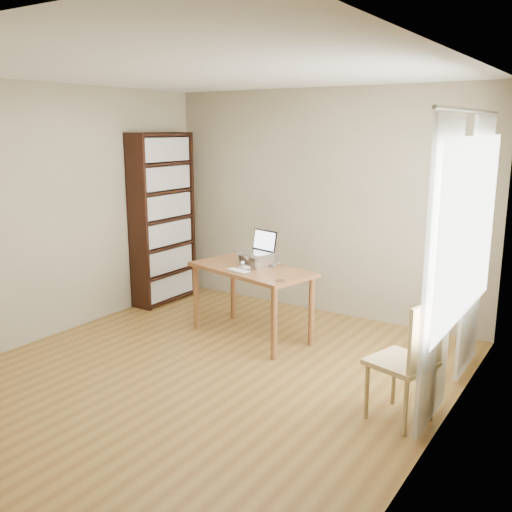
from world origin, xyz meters
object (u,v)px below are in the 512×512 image
Objects in this scene: desk at (251,277)px; cat at (259,260)px; bookshelf at (163,219)px; keyboard at (239,271)px; laptop at (259,247)px; chair at (412,357)px.

cat is (0.03, 0.11, 0.17)m from desk.
bookshelf is 7.70× the size of keyboard.
laptop is 1.35× the size of keyboard.
desk is 0.20m from cat.
chair is (1.98, -0.64, -0.24)m from keyboard.
desk is 0.25m from keyboard.
bookshelf is 5.70× the size of laptop.
bookshelf is 1.76m from desk.
cat is at bearing -30.43° from laptop.
desk is 5.23× the size of keyboard.
bookshelf is 1.73m from cat.
keyboard is at bearing 177.87° from chair.
bookshelf is 3.89m from chair.
keyboard is at bearing -23.54° from bookshelf.
laptop is 0.14m from cat.
bookshelf reaches higher than keyboard.
cat is at bearing 94.78° from keyboard.
desk is 1.48× the size of chair.
desk is 0.33m from laptop.
laptop is at bearing 158.49° from cat.
keyboard is 0.28× the size of chair.
laptop is at bearing 99.62° from keyboard.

